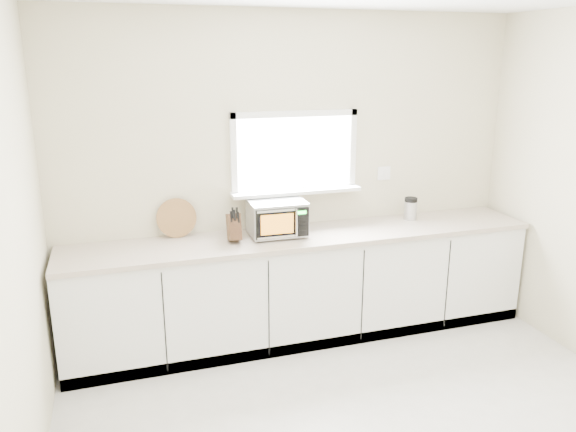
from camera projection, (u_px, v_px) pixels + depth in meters
name	position (u px, v px, depth m)	size (l,w,h in m)	color
back_wall	(294.00, 174.00, 4.78)	(4.00, 0.17, 2.70)	beige
cabinets	(304.00, 288.00, 4.76)	(3.92, 0.60, 0.88)	white
countertop	(305.00, 236.00, 4.63)	(3.92, 0.64, 0.04)	beige
microwave	(277.00, 217.00, 4.55)	(0.46, 0.39, 0.29)	black
knife_block	(234.00, 226.00, 4.41)	(0.10, 0.20, 0.29)	#4D321B
cutting_board	(177.00, 218.00, 4.51)	(0.32, 0.32, 0.02)	#9D653D
coffee_grinder	(411.00, 208.00, 5.02)	(0.12, 0.12, 0.20)	#B0B3B8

